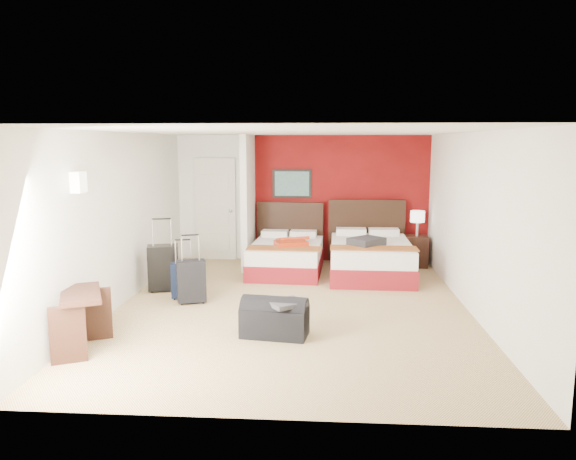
# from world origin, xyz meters

# --- Properties ---
(ground) EXTENTS (6.50, 6.50, 0.00)m
(ground) POSITION_xyz_m (0.00, 0.00, 0.00)
(ground) COLOR #D2B781
(ground) RESTS_ON ground
(room_walls) EXTENTS (5.02, 6.52, 2.50)m
(room_walls) POSITION_xyz_m (-1.40, 1.42, 1.26)
(room_walls) COLOR white
(room_walls) RESTS_ON ground
(red_accent_panel) EXTENTS (3.50, 0.04, 2.50)m
(red_accent_panel) POSITION_xyz_m (0.75, 3.23, 1.25)
(red_accent_panel) COLOR maroon
(red_accent_panel) RESTS_ON ground
(partition_wall) EXTENTS (0.12, 1.20, 2.50)m
(partition_wall) POSITION_xyz_m (-1.00, 2.61, 1.25)
(partition_wall) COLOR silver
(partition_wall) RESTS_ON ground
(entry_door) EXTENTS (0.82, 0.06, 2.05)m
(entry_door) POSITION_xyz_m (-1.75, 3.20, 1.02)
(entry_door) COLOR silver
(entry_door) RESTS_ON ground
(bed_left) EXTENTS (1.35, 1.86, 0.54)m
(bed_left) POSITION_xyz_m (-0.24, 2.14, 0.27)
(bed_left) COLOR white
(bed_left) RESTS_ON ground
(bed_right) EXTENTS (1.45, 2.05, 0.61)m
(bed_right) POSITION_xyz_m (1.27, 1.98, 0.30)
(bed_right) COLOR white
(bed_right) RESTS_ON ground
(red_suitcase_open) EXTENTS (0.77, 0.89, 0.09)m
(red_suitcase_open) POSITION_xyz_m (-0.14, 2.04, 0.59)
(red_suitcase_open) COLOR red
(red_suitcase_open) RESTS_ON bed_left
(jacket_bundle) EXTENTS (0.70, 0.70, 0.13)m
(jacket_bundle) POSITION_xyz_m (1.17, 1.68, 0.67)
(jacket_bundle) COLOR #343539
(jacket_bundle) RESTS_ON bed_right
(nightstand) EXTENTS (0.46, 0.46, 0.59)m
(nightstand) POSITION_xyz_m (2.21, 2.79, 0.30)
(nightstand) COLOR black
(nightstand) RESTS_ON ground
(table_lamp) EXTENTS (0.35, 0.35, 0.48)m
(table_lamp) POSITION_xyz_m (2.21, 2.79, 0.83)
(table_lamp) COLOR silver
(table_lamp) RESTS_ON nightstand
(suitcase_black) EXTENTS (0.53, 0.41, 0.71)m
(suitcase_black) POSITION_xyz_m (-2.11, 0.73, 0.36)
(suitcase_black) COLOR black
(suitcase_black) RESTS_ON ground
(suitcase_charcoal) EXTENTS (0.47, 0.38, 0.61)m
(suitcase_charcoal) POSITION_xyz_m (-1.50, 0.11, 0.30)
(suitcase_charcoal) COLOR black
(suitcase_charcoal) RESTS_ON ground
(suitcase_navy) EXTENTS (0.41, 0.29, 0.52)m
(suitcase_navy) POSITION_xyz_m (-1.67, 0.33, 0.26)
(suitcase_navy) COLOR black
(suitcase_navy) RESTS_ON ground
(duffel_bag) EXTENTS (0.85, 0.53, 0.41)m
(duffel_bag) POSITION_xyz_m (-0.14, -1.20, 0.20)
(duffel_bag) COLOR black
(duffel_bag) RESTS_ON ground
(jacket_draped) EXTENTS (0.54, 0.52, 0.05)m
(jacket_draped) POSITION_xyz_m (0.01, -1.25, 0.43)
(jacket_draped) COLOR #3D3D43
(jacket_draped) RESTS_ON duffel_bag
(desk) EXTENTS (0.73, 0.93, 0.70)m
(desk) POSITION_xyz_m (-2.28, -1.83, 0.35)
(desk) COLOR #321810
(desk) RESTS_ON ground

